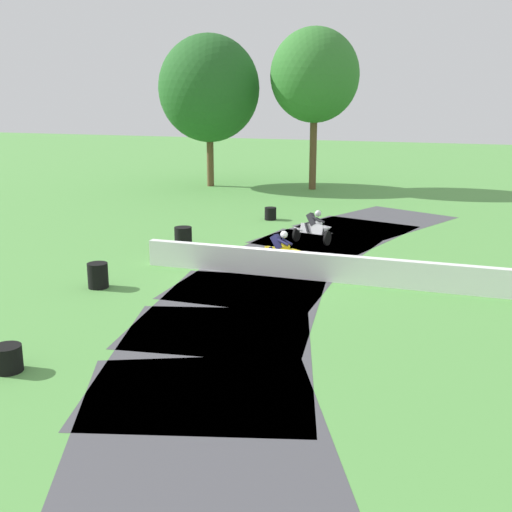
{
  "coord_description": "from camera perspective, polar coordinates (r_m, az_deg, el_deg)",
  "views": [
    {
      "loc": [
        6.36,
        -20.16,
        6.1
      ],
      "look_at": [
        0.01,
        -0.98,
        0.9
      ],
      "focal_mm": 45.42,
      "sensor_mm": 36.0,
      "label": 1
    }
  ],
  "objects": [
    {
      "name": "motorcycle_lead_white",
      "position": [
        26.53,
        5.18,
        2.5
      ],
      "size": [
        1.72,
        1.05,
        1.43
      ],
      "color": "black",
      "rests_on": "ground"
    },
    {
      "name": "motorcycle_chase_yellow",
      "position": [
        22.46,
        2.21,
        0.4
      ],
      "size": [
        1.71,
        0.87,
        1.43
      ],
      "color": "black",
      "rests_on": "ground"
    },
    {
      "name": "track_asphalt",
      "position": [
        21.73,
        3.26,
        -1.89
      ],
      "size": [
        8.6,
        29.36,
        0.01
      ],
      "color": "#47474C",
      "rests_on": "ground"
    },
    {
      "name": "tire_stack_mid_a",
      "position": [
        26.01,
        -6.43,
        1.68
      ],
      "size": [
        0.7,
        0.7,
        0.8
      ],
      "color": "black",
      "rests_on": "ground"
    },
    {
      "name": "tree_far_right",
      "position": [
        40.89,
        5.19,
        15.54
      ],
      "size": [
        5.41,
        5.41,
        9.8
      ],
      "color": "brown",
      "rests_on": "ground"
    },
    {
      "name": "ground_plane",
      "position": [
        22.01,
        0.79,
        -1.66
      ],
      "size": [
        120.0,
        120.0,
        0.0
      ],
      "primitive_type": "plane",
      "color": "#569947"
    },
    {
      "name": "tire_stack_mid_b",
      "position": [
        21.1,
        -13.75,
        -1.67
      ],
      "size": [
        0.65,
        0.65,
        0.8
      ],
      "color": "black",
      "rests_on": "ground"
    },
    {
      "name": "tree_far_left",
      "position": [
        42.23,
        -4.16,
        14.49
      ],
      "size": [
        6.37,
        6.37,
        9.53
      ],
      "color": "brown",
      "rests_on": "ground"
    },
    {
      "name": "tire_stack_near",
      "position": [
        31.32,
        1.28,
        3.75
      ],
      "size": [
        0.57,
        0.57,
        0.6
      ],
      "color": "black",
      "rests_on": "ground"
    },
    {
      "name": "tire_stack_far",
      "position": [
        15.59,
        -21.03,
        -8.43
      ],
      "size": [
        0.65,
        0.65,
        0.6
      ],
      "color": "black",
      "rests_on": "ground"
    },
    {
      "name": "safety_barrier",
      "position": [
        20.94,
        13.35,
        -1.62
      ],
      "size": [
        18.19,
        0.53,
        0.9
      ],
      "primitive_type": "cube",
      "rotation": [
        0.0,
        0.0,
        4.7
      ],
      "color": "white",
      "rests_on": "ground"
    }
  ]
}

